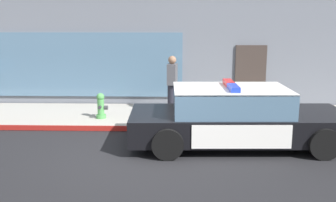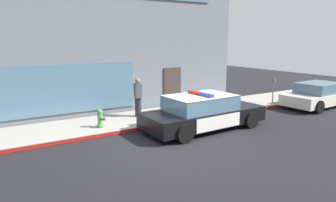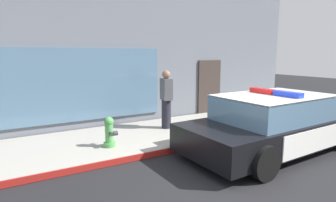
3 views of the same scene
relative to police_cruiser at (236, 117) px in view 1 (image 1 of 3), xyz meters
name	(u,v)px [view 1 (image 1 of 3)]	position (x,y,z in m)	size (l,w,h in m)	color
ground	(142,157)	(-2.13, -0.86, -0.68)	(48.00, 48.00, 0.00)	black
sidewalk	(152,116)	(-2.13, 2.45, -0.61)	(48.00, 2.73, 0.15)	#A39E93
curb_red_paint	(149,129)	(-2.13, 1.07, -0.61)	(28.80, 0.04, 0.14)	maroon
police_cruiser	(236,117)	(0.00, 0.00, 0.00)	(5.09, 2.28, 1.49)	black
fire_hydrant	(101,106)	(-3.55, 1.88, -0.18)	(0.34, 0.39, 0.73)	#4C994C
pedestrian_on_sidewalk	(172,84)	(-1.54, 2.66, 0.33)	(0.32, 0.44, 1.71)	#23232D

